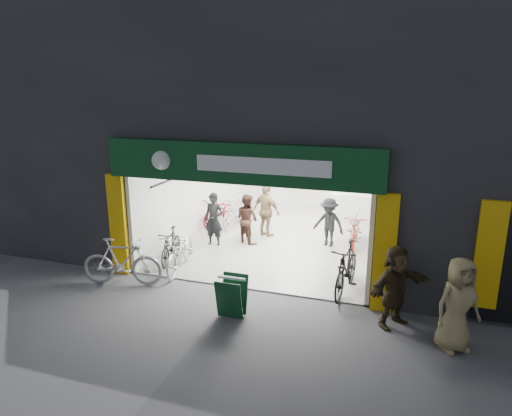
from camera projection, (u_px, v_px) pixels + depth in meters
The scene contains 17 objects.
ground at pixel (240, 289), 10.91m from camera, with size 60.00×60.00×0.00m, color #56565B.
building at pixel (322, 98), 14.08m from camera, with size 17.00×10.27×8.00m.
bike_left_front at pixel (181, 251), 11.89m from camera, with size 0.70×2.00×1.05m, color silver.
bike_left_midfront at pixel (171, 246), 12.43m from camera, with size 0.45×1.58×0.95m, color black.
bike_left_midback at pixel (219, 211), 15.80m from camera, with size 0.63×1.80×0.95m, color maroon.
bike_left_back at pixel (236, 212), 15.43m from camera, with size 0.52×1.83×1.10m, color #B8B7BC.
bike_right_front at pixel (346, 268), 10.58m from camera, with size 0.56×2.00×1.20m, color black.
bike_right_mid at pixel (355, 230), 13.77m from camera, with size 0.65×1.87×0.98m, color maroon.
bike_right_back at pixel (355, 228), 13.82m from camera, with size 0.48×1.71×1.02m, color silver.
parked_bike at pixel (122, 262), 11.00m from camera, with size 0.56×1.97×1.18m, color #A3A4A8.
customer_a at pixel (214, 220), 13.60m from camera, with size 0.60×0.39×1.64m, color black.
customer_b at pixel (247, 219), 13.85m from camera, with size 0.75×0.59×1.55m, color #3C231B.
customer_c at pixel (329, 223), 13.52m from camera, with size 0.97×0.56×1.51m, color black.
customer_d at pixel (266, 211), 14.37m from camera, with size 1.02×0.42×1.74m, color #896E50.
pedestrian_near at pixel (458, 305), 8.20m from camera, with size 0.87×0.57×1.78m, color #8B7A51.
pedestrian_far at pixel (395, 286), 9.06m from camera, with size 1.56×0.50×1.69m, color #362A18.
sandwich_board at pixel (232, 296), 9.48m from camera, with size 0.59×0.58×0.87m.
Camera 1 is at (3.49, -9.40, 4.72)m, focal length 32.00 mm.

